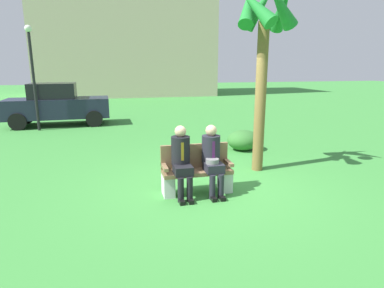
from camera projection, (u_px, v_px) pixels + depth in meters
ground_plane at (212, 187)px, 6.43m from camera, size 80.00×80.00×0.00m
park_bench at (196, 172)px, 6.10m from camera, size 1.30×0.44×0.90m
seated_man_left at (182, 158)px, 5.84m from camera, size 0.34×0.72×1.29m
seated_man_right at (212, 156)px, 5.96m from camera, size 0.34×0.72×1.28m
palm_tree_tall at (264, 30)px, 6.77m from camera, size 1.40×1.38×4.13m
shrub_near_bench at (243, 140)px, 9.20m from camera, size 0.91×0.84×0.57m
parked_car_near at (57, 104)px, 12.97m from camera, size 3.94×1.79×1.68m
street_lamp at (32, 68)px, 11.58m from camera, size 0.24×0.24×3.72m
building_backdrop at (125, 8)px, 25.81m from camera, size 14.23×6.81×13.61m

